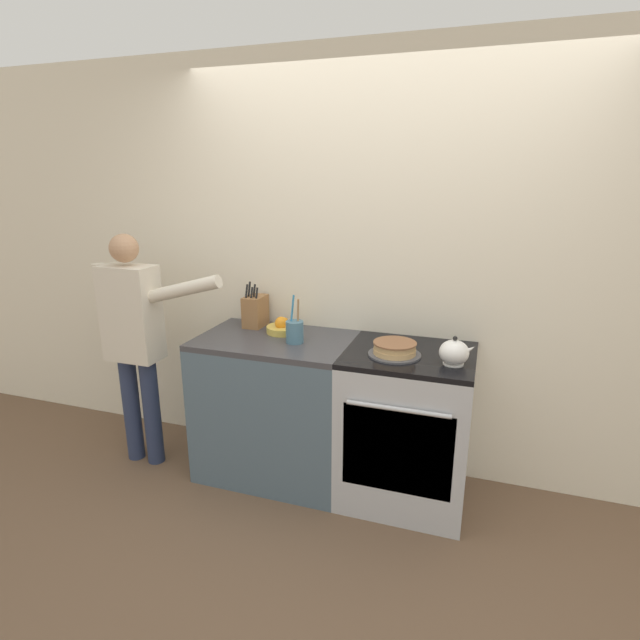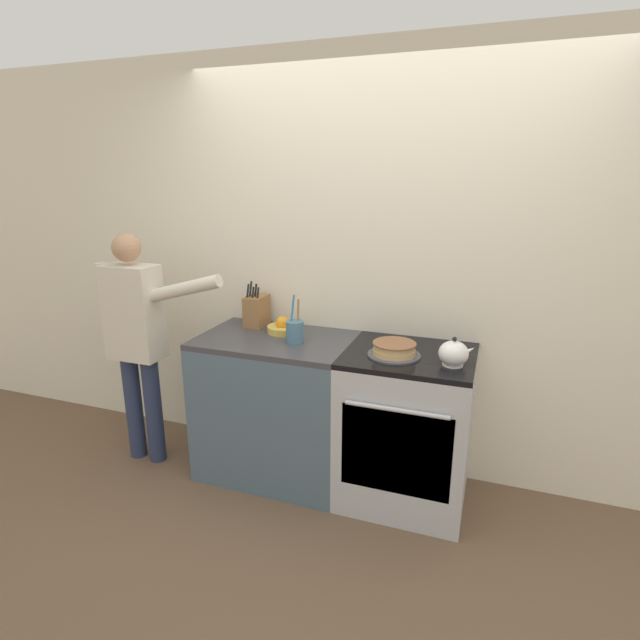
% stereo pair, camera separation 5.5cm
% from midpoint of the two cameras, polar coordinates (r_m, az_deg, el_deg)
% --- Properties ---
extents(ground_plane, '(16.00, 16.00, 0.00)m').
position_cam_midpoint_polar(ground_plane, '(3.04, 4.11, -21.62)').
color(ground_plane, brown).
extents(wall_back, '(8.00, 0.04, 2.60)m').
position_cam_midpoint_polar(wall_back, '(3.09, 7.88, 5.52)').
color(wall_back, silver).
rests_on(wall_back, ground_plane).
extents(counter_cabinet, '(0.93, 0.63, 0.91)m').
position_cam_midpoint_polar(counter_cabinet, '(3.23, -4.45, -9.74)').
color(counter_cabinet, '#4C6070').
rests_on(counter_cabinet, ground_plane).
extents(stove_range, '(0.72, 0.66, 0.91)m').
position_cam_midpoint_polar(stove_range, '(3.01, 10.30, -11.95)').
color(stove_range, '#B7BABF').
rests_on(stove_range, ground_plane).
extents(layer_cake, '(0.29, 0.29, 0.08)m').
position_cam_midpoint_polar(layer_cake, '(2.76, 9.04, -3.37)').
color(layer_cake, '#4C4C51').
rests_on(layer_cake, stove_range).
extents(tea_kettle, '(0.19, 0.15, 0.16)m').
position_cam_midpoint_polar(tea_kettle, '(2.69, 15.62, -3.71)').
color(tea_kettle, white).
rests_on(tea_kettle, stove_range).
extents(knife_block, '(0.12, 0.18, 0.29)m').
position_cam_midpoint_polar(knife_block, '(3.28, -6.78, 1.08)').
color(knife_block, olive).
rests_on(knife_block, counter_cabinet).
extents(utensil_crock, '(0.10, 0.10, 0.28)m').
position_cam_midpoint_polar(utensil_crock, '(2.94, -2.36, -1.28)').
color(utensil_crock, '#477084').
rests_on(utensil_crock, counter_cabinet).
extents(fruit_bowl, '(0.21, 0.21, 0.11)m').
position_cam_midpoint_polar(fruit_bowl, '(3.14, -3.68, -0.82)').
color(fruit_bowl, gold).
rests_on(fruit_bowl, counter_cabinet).
extents(person_baker, '(0.90, 0.20, 1.53)m').
position_cam_midpoint_polar(person_baker, '(3.38, -19.80, -1.24)').
color(person_baker, '#283351').
rests_on(person_baker, ground_plane).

